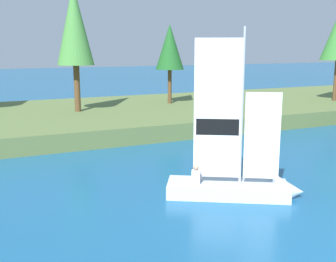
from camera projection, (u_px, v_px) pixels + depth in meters
The scene contains 4 objects.
shore_bank at pixel (113, 116), 28.00m from camera, with size 80.00×13.88×0.93m, color #5B703D.
shoreline_tree_midleft at pixel (74, 26), 25.71m from camera, with size 2.27×2.27×7.83m.
shoreline_tree_centre at pixel (170, 47), 29.80m from camera, with size 2.02×2.02×5.65m.
sailboat at pixel (247, 184), 14.10m from camera, with size 4.57×3.41×5.99m.
Camera 1 is at (-8.17, -4.47, 4.97)m, focal length 44.79 mm.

